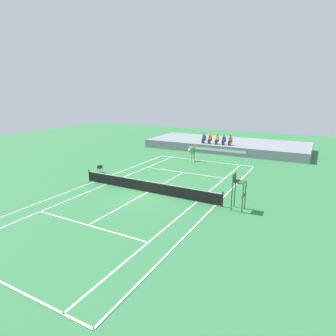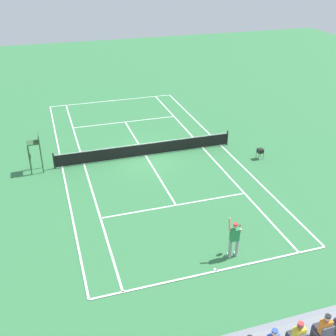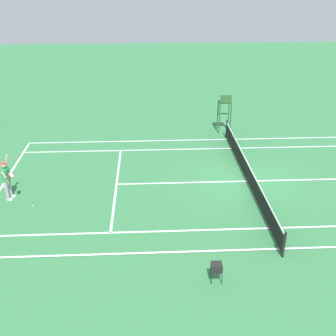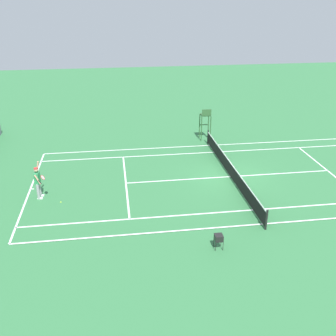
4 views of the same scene
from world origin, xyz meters
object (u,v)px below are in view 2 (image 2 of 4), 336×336
Objects in this scene: spectator_seated_2 at (296,336)px; tennis_player at (234,238)px; spectator_seated_1 at (323,328)px; ball_hopper at (260,151)px; umpire_chair at (35,148)px; tennis_ball at (236,237)px.

spectator_seated_2 is 0.61× the size of tennis_player.
tennis_player is at bearing -87.88° from spectator_seated_1.
spectator_seated_1 is 1.81× the size of ball_hopper.
tennis_player is (-0.75, -5.92, -0.70)m from spectator_seated_2.
umpire_chair reaches higher than spectator_seated_2.
spectator_seated_2 is at bearing 113.14° from umpire_chair.
spectator_seated_2 is 0.52× the size of umpire_chair.
ball_hopper is at bearing -125.53° from tennis_ball.
spectator_seated_2 is 1.81× the size of ball_hopper.
spectator_seated_2 is 7.44m from tennis_ball.
spectator_seated_1 reaches higher than ball_hopper.
ball_hopper is (-5.76, -14.45, -1.13)m from spectator_seated_1.
spectator_seated_1 is at bearing 115.83° from umpire_chair.
umpire_chair is (7.30, -17.09, -0.14)m from spectator_seated_2.
tennis_ball is (-0.73, -1.19, -0.96)m from tennis_player.
umpire_chair is 3.49× the size of ball_hopper.
spectator_seated_2 reaches higher than tennis_ball.
spectator_seated_1 is at bearing 68.28° from ball_hopper.
tennis_ball is at bearing 131.33° from umpire_chair.
spectator_seated_2 reaches higher than tennis_player.
ball_hopper is (-5.98, -8.53, -0.42)m from tennis_player.
umpire_chair is at bearing -66.86° from spectator_seated_2.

